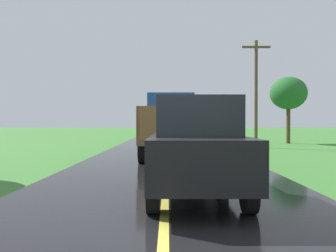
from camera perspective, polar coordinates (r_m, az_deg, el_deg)
ground_plane at (r=5.33m, az=-0.57°, el=-16.20°), size 200.00×200.00×0.00m
road_surface at (r=5.32m, az=-0.57°, el=-15.79°), size 6.40×120.00×0.08m
centre_line at (r=5.30m, az=-0.57°, el=-15.35°), size 0.14×108.00×0.01m
banana_truck_near at (r=14.16m, az=0.51°, el=0.30°), size 2.38×5.82×2.80m
banana_truck_far at (r=26.34m, az=0.63°, el=0.45°), size 2.38×5.81×2.80m
utility_pole_roadside at (r=20.79m, az=15.28°, el=6.11°), size 1.74×0.20×6.59m
roadside_tree_mid_right at (r=25.69m, az=20.47°, el=5.38°), size 2.67×2.67×4.93m
following_car at (r=6.45m, az=4.79°, el=-3.58°), size 1.74×4.10×1.92m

